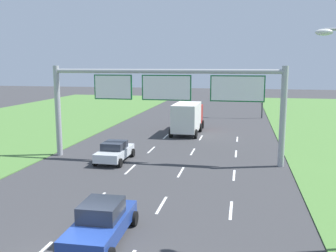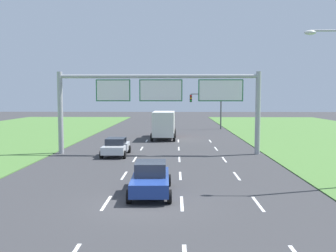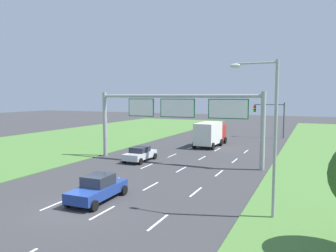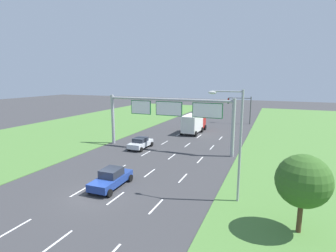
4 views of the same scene
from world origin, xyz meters
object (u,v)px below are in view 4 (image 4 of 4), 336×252
at_px(sign_gantry, 170,112).
at_px(street_lamp, 235,136).
at_px(car_near_red, 111,178).
at_px(roadside_tree_near, 303,181).
at_px(traffic_light_mast, 241,105).
at_px(box_truck, 194,123).
at_px(car_lead_silver, 140,143).

distance_m(sign_gantry, street_lamp, 15.39).
relative_size(car_near_red, roadside_tree_near, 0.92).
height_order(traffic_light_mast, roadside_tree_near, traffic_light_mast).
xyz_separation_m(box_truck, street_lamp, (10.18, -23.27, 3.37)).
height_order(sign_gantry, roadside_tree_near, sign_gantry).
xyz_separation_m(box_truck, sign_gantry, (0.21, -11.55, 3.25)).
relative_size(box_truck, traffic_light_mast, 1.28).
xyz_separation_m(box_truck, traffic_light_mast, (6.15, 12.67, 2.16)).
relative_size(car_lead_silver, traffic_light_mast, 0.75).
bearing_deg(roadside_tree_near, car_lead_silver, 143.34).
distance_m(car_lead_silver, box_truck, 13.04).
xyz_separation_m(car_lead_silver, sign_gantry, (3.83, 0.95, 4.21)).
bearing_deg(box_truck, car_near_red, -88.97).
xyz_separation_m(sign_gantry, roadside_tree_near, (14.36, -14.49, -1.63)).
bearing_deg(street_lamp, box_truck, 113.63).
distance_m(car_near_red, car_lead_silver, 12.72).
bearing_deg(roadside_tree_near, sign_gantry, 134.75).
xyz_separation_m(car_near_red, box_truck, (-0.08, 24.66, 0.92)).
relative_size(box_truck, roadside_tree_near, 1.46).
bearing_deg(car_lead_silver, roadside_tree_near, -36.63).
distance_m(street_lamp, roadside_tree_near, 5.48).
relative_size(car_lead_silver, box_truck, 0.58).
height_order(sign_gantry, street_lamp, street_lamp).
bearing_deg(car_near_red, roadside_tree_near, -6.94).
relative_size(street_lamp, roadside_tree_near, 1.72).
relative_size(traffic_light_mast, street_lamp, 0.66).
bearing_deg(roadside_tree_near, car_near_red, 174.56).
bearing_deg(car_near_red, box_truck, 88.70).
relative_size(car_near_red, car_lead_silver, 1.08).
height_order(car_near_red, car_lead_silver, car_near_red).
bearing_deg(car_lead_silver, sign_gantry, 13.90).
height_order(car_lead_silver, traffic_light_mast, traffic_light_mast).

